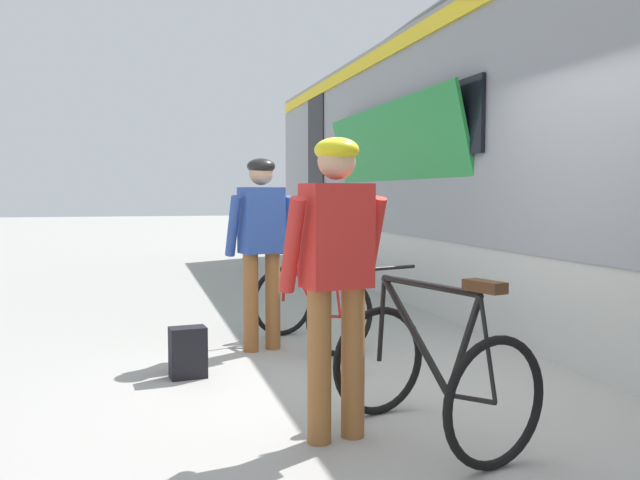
{
  "coord_description": "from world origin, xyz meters",
  "views": [
    {
      "loc": [
        -1.96,
        -4.42,
        1.44
      ],
      "look_at": [
        -0.47,
        0.99,
        1.05
      ],
      "focal_mm": 37.25,
      "sensor_mm": 36.0,
      "label": 1
    }
  ],
  "objects_px": {
    "train_car": "(609,145)",
    "cyclist_far_in_red": "(336,261)",
    "water_bottle_near_the_bikes": "(359,363)",
    "bicycle_near_red": "(310,303)",
    "backpack_on_platform": "(188,352)",
    "cyclist_near_in_blue": "(261,236)",
    "bicycle_far_black": "(432,372)",
    "water_bottle_by_the_backpack": "(176,360)"
  },
  "relations": [
    {
      "from": "water_bottle_by_the_backpack",
      "to": "water_bottle_near_the_bikes",
      "type": "bearing_deg",
      "value": -18.42
    },
    {
      "from": "water_bottle_near_the_bikes",
      "to": "bicycle_near_red",
      "type": "bearing_deg",
      "value": 96.34
    },
    {
      "from": "train_car",
      "to": "cyclist_far_in_red",
      "type": "relative_size",
      "value": 10.55
    },
    {
      "from": "cyclist_near_in_blue",
      "to": "water_bottle_near_the_bikes",
      "type": "height_order",
      "value": "cyclist_near_in_blue"
    },
    {
      "from": "water_bottle_near_the_bikes",
      "to": "water_bottle_by_the_backpack",
      "type": "distance_m",
      "value": 1.48
    },
    {
      "from": "bicycle_near_red",
      "to": "backpack_on_platform",
      "type": "relative_size",
      "value": 3.09
    },
    {
      "from": "bicycle_far_black",
      "to": "backpack_on_platform",
      "type": "height_order",
      "value": "bicycle_far_black"
    },
    {
      "from": "backpack_on_platform",
      "to": "water_bottle_by_the_backpack",
      "type": "distance_m",
      "value": 0.24
    },
    {
      "from": "cyclist_near_in_blue",
      "to": "water_bottle_by_the_backpack",
      "type": "relative_size",
      "value": 9.42
    },
    {
      "from": "backpack_on_platform",
      "to": "water_bottle_by_the_backpack",
      "type": "relative_size",
      "value": 2.14
    },
    {
      "from": "bicycle_near_red",
      "to": "water_bottle_near_the_bikes",
      "type": "height_order",
      "value": "bicycle_near_red"
    },
    {
      "from": "cyclist_near_in_blue",
      "to": "water_bottle_by_the_backpack",
      "type": "distance_m",
      "value": 1.37
    },
    {
      "from": "train_car",
      "to": "bicycle_far_black",
      "type": "height_order",
      "value": "train_car"
    },
    {
      "from": "cyclist_far_in_red",
      "to": "bicycle_far_black",
      "type": "bearing_deg",
      "value": -15.05
    },
    {
      "from": "cyclist_near_in_blue",
      "to": "bicycle_far_black",
      "type": "relative_size",
      "value": 1.44
    },
    {
      "from": "cyclist_near_in_blue",
      "to": "water_bottle_near_the_bikes",
      "type": "bearing_deg",
      "value": -59.78
    },
    {
      "from": "bicycle_far_black",
      "to": "cyclist_near_in_blue",
      "type": "bearing_deg",
      "value": 102.68
    },
    {
      "from": "bicycle_far_black",
      "to": "water_bottle_by_the_backpack",
      "type": "height_order",
      "value": "bicycle_far_black"
    },
    {
      "from": "bicycle_near_red",
      "to": "water_bottle_by_the_backpack",
      "type": "relative_size",
      "value": 6.6
    },
    {
      "from": "bicycle_far_black",
      "to": "train_car",
      "type": "bearing_deg",
      "value": 38.42
    },
    {
      "from": "train_car",
      "to": "cyclist_far_in_red",
      "type": "distance_m",
      "value": 4.57
    },
    {
      "from": "backpack_on_platform",
      "to": "water_bottle_near_the_bikes",
      "type": "height_order",
      "value": "backpack_on_platform"
    },
    {
      "from": "train_car",
      "to": "water_bottle_by_the_backpack",
      "type": "bearing_deg",
      "value": -171.9
    },
    {
      "from": "bicycle_far_black",
      "to": "water_bottle_near_the_bikes",
      "type": "distance_m",
      "value": 1.48
    },
    {
      "from": "train_car",
      "to": "water_bottle_near_the_bikes",
      "type": "height_order",
      "value": "train_car"
    },
    {
      "from": "bicycle_far_black",
      "to": "water_bottle_near_the_bikes",
      "type": "relative_size",
      "value": 6.69
    },
    {
      "from": "train_car",
      "to": "water_bottle_near_the_bikes",
      "type": "xyz_separation_m",
      "value": [
        -3.19,
        -1.12,
        -1.87
      ]
    },
    {
      "from": "backpack_on_platform",
      "to": "bicycle_near_red",
      "type": "bearing_deg",
      "value": 27.91
    },
    {
      "from": "train_car",
      "to": "backpack_on_platform",
      "type": "height_order",
      "value": "train_car"
    },
    {
      "from": "bicycle_near_red",
      "to": "bicycle_far_black",
      "type": "height_order",
      "value": "same"
    },
    {
      "from": "bicycle_far_black",
      "to": "water_bottle_by_the_backpack",
      "type": "xyz_separation_m",
      "value": [
        -1.36,
        1.91,
        -0.31
      ]
    },
    {
      "from": "bicycle_near_red",
      "to": "water_bottle_near_the_bikes",
      "type": "bearing_deg",
      "value": -83.66
    },
    {
      "from": "bicycle_near_red",
      "to": "water_bottle_by_the_backpack",
      "type": "xyz_separation_m",
      "value": [
        -1.28,
        -0.62,
        -0.31
      ]
    },
    {
      "from": "train_car",
      "to": "cyclist_far_in_red",
      "type": "xyz_separation_m",
      "value": [
        -3.77,
        -2.42,
        -0.91
      ]
    },
    {
      "from": "train_car",
      "to": "cyclist_near_in_blue",
      "type": "relative_size",
      "value": 10.55
    },
    {
      "from": "cyclist_far_in_red",
      "to": "train_car",
      "type": "bearing_deg",
      "value": 32.67
    },
    {
      "from": "cyclist_near_in_blue",
      "to": "bicycle_far_black",
      "type": "xyz_separation_m",
      "value": [
        0.56,
        -2.47,
        -0.65
      ]
    },
    {
      "from": "cyclist_near_in_blue",
      "to": "bicycle_far_black",
      "type": "height_order",
      "value": "cyclist_near_in_blue"
    },
    {
      "from": "water_bottle_near_the_bikes",
      "to": "cyclist_far_in_red",
      "type": "bearing_deg",
      "value": -114.23
    },
    {
      "from": "bicycle_near_red",
      "to": "water_bottle_by_the_backpack",
      "type": "bearing_deg",
      "value": -154.07
    },
    {
      "from": "train_car",
      "to": "cyclist_far_in_red",
      "type": "bearing_deg",
      "value": -147.33
    },
    {
      "from": "cyclist_near_in_blue",
      "to": "train_car",
      "type": "bearing_deg",
      "value": 1.41
    }
  ]
}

